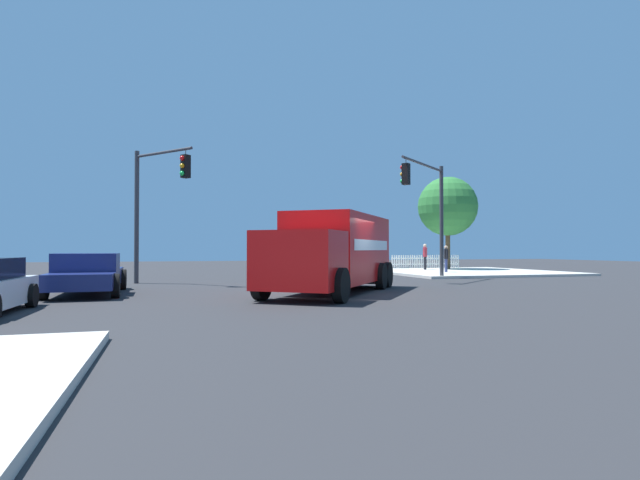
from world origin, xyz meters
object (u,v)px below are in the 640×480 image
Objects in this scene: pedestrian_crossing at (446,257)px; shade_tree_near at (448,207)px; pickup_navy at (87,273)px; pedestrian_near_corner at (425,255)px; delivery_truck at (334,252)px; traffic_light_primary at (430,200)px; traffic_light_secondary at (153,196)px.

pedestrian_crossing is 6.04m from shade_tree_near.
pedestrian_near_corner is at bearing -147.60° from pickup_navy.
shade_tree_near is (-13.11, -14.46, 3.07)m from delivery_truck.
delivery_truck is 9.10m from traffic_light_primary.
pedestrian_near_corner is (-11.06, -13.95, -0.30)m from delivery_truck.
shade_tree_near reaches higher than traffic_light_primary.
traffic_light_primary is at bearing 54.72° from shade_tree_near.
pedestrian_crossing is (0.57, 3.68, -0.09)m from pedestrian_near_corner.
traffic_light_secondary reaches higher than pedestrian_crossing.
delivery_truck is 1.32× the size of traffic_light_secondary.
shade_tree_near is (-2.63, -4.19, 3.46)m from pedestrian_crossing.
traffic_light_primary is 0.89× the size of shade_tree_near.
delivery_truck is at bearing 44.40° from pedestrian_crossing.
shade_tree_near is at bearing -165.84° from pedestrian_near_corner.
shade_tree_near reaches higher than traffic_light_secondary.
delivery_truck is 1.48× the size of pickup_navy.
shade_tree_near is at bearing -156.89° from traffic_light_secondary.
pickup_navy is 22.75m from pedestrian_near_corner.
traffic_light_primary is (-6.79, -5.52, 2.51)m from delivery_truck.
traffic_light_secondary is at bearing -113.39° from pickup_navy.
pedestrian_crossing is (-18.64, -8.51, 0.32)m from pickup_navy.
pickup_navy is at bearing 66.61° from traffic_light_secondary.
pickup_navy is at bearing 24.55° from pedestrian_crossing.
pedestrian_near_corner is (-17.28, -7.73, -2.71)m from traffic_light_secondary.
shade_tree_near is (-19.33, -8.25, 0.66)m from traffic_light_secondary.
traffic_light_primary is 3.56× the size of pedestrian_crossing.
delivery_truck is 19.76m from shade_tree_near.
shade_tree_near reaches higher than delivery_truck.
pedestrian_near_corner is (-19.21, -12.19, 0.41)m from pickup_navy.
pedestrian_near_corner is at bearing -155.89° from traffic_light_secondary.
pedestrian_near_corner is 3.98m from shade_tree_near.
pedestrian_crossing reaches higher than pickup_navy.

